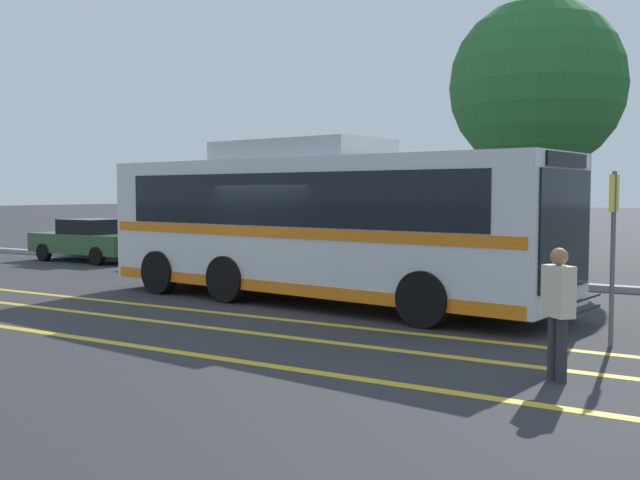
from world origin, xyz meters
TOP-DOWN VIEW (x-y plane):
  - ground_plane at (0.00, 0.00)m, footprint 220.00×220.00m
  - lane_strip_0 at (0.72, -1.80)m, footprint 30.54×0.20m
  - lane_strip_1 at (0.72, -3.16)m, footprint 30.54×0.20m
  - lane_strip_2 at (0.72, -4.95)m, footprint 30.54×0.20m
  - curb_strip at (0.72, 5.51)m, footprint 38.54×0.36m
  - transit_bus at (0.70, 0.40)m, footprint 11.05×3.85m
  - parked_car_0 at (-11.00, 4.57)m, footprint 4.47×2.06m
  - parked_car_1 at (-5.65, 4.40)m, footprint 4.56×1.96m
  - parked_car_2 at (-0.26, 4.32)m, footprint 4.08×1.85m
  - pedestrian_0 at (6.71, -3.76)m, footprint 0.46×0.44m
  - bus_stop_sign at (6.89, -1.19)m, footprint 0.08×0.40m
  - tree_0 at (3.09, 8.33)m, footprint 4.93×4.93m

SIDE VIEW (x-z plane):
  - ground_plane at x=0.00m, z-range 0.00..0.00m
  - lane_strip_0 at x=0.72m, z-range 0.00..0.01m
  - lane_strip_1 at x=0.72m, z-range 0.00..0.01m
  - lane_strip_2 at x=0.72m, z-range 0.00..0.01m
  - curb_strip at x=0.72m, z-range 0.00..0.15m
  - parked_car_1 at x=-5.65m, z-range 0.02..1.28m
  - parked_car_0 at x=-11.00m, z-range 0.01..1.46m
  - parked_car_2 at x=-0.26m, z-range 0.00..1.52m
  - pedestrian_0 at x=6.71m, z-range 0.11..1.78m
  - bus_stop_sign at x=6.89m, z-range 0.34..3.01m
  - transit_bus at x=0.70m, z-range 0.02..3.48m
  - tree_0 at x=3.09m, z-range 1.44..9.28m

